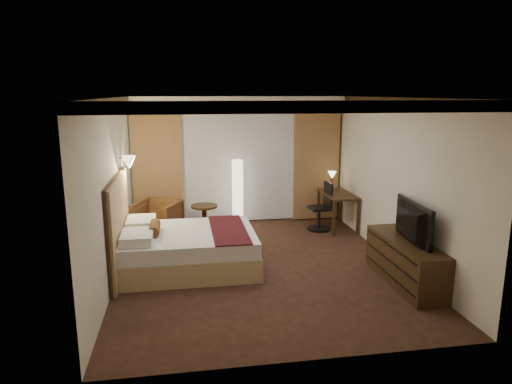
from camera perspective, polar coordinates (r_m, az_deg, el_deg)
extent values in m
cube|color=black|center=(7.56, 0.50, -9.19)|extent=(4.50, 5.50, 0.01)
cube|color=white|center=(7.04, 0.54, 11.72)|extent=(4.50, 5.50, 0.01)
cube|color=white|center=(9.86, -2.23, 4.01)|extent=(4.50, 0.02, 2.70)
cube|color=white|center=(7.15, -17.53, 0.26)|extent=(0.02, 5.50, 2.70)
cube|color=white|center=(7.88, 16.87, 1.38)|extent=(0.02, 5.50, 2.70)
cube|color=white|center=(9.51, -2.10, 11.27)|extent=(4.50, 0.50, 0.20)
cube|color=silver|center=(9.80, -2.17, 3.37)|extent=(2.48, 0.04, 2.45)
cube|color=#A77B4C|center=(9.68, -12.17, 2.98)|extent=(1.00, 0.14, 2.45)
cube|color=#A77B4C|center=(10.09, 7.51, 3.53)|extent=(1.00, 0.14, 2.45)
imported|color=#492916|center=(9.11, -12.16, -3.08)|extent=(1.01, 0.98, 0.80)
imported|color=black|center=(6.95, 18.28, -3.25)|extent=(0.71, 1.16, 0.15)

